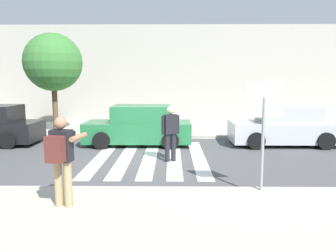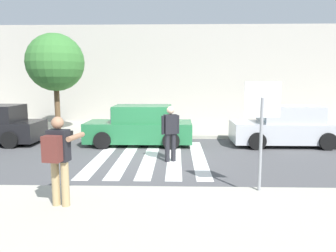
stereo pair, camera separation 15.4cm
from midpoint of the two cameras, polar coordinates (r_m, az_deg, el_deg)
name	(u,v)px [view 1 (the left image)]	position (r m, az deg, el deg)	size (l,w,h in m)	color
ground_plane	(150,159)	(10.70, -3.63, -5.69)	(120.00, 120.00, 0.00)	#4C4C4F
sidewalk_far	(158,129)	(16.57, -2.08, -0.50)	(60.00, 4.80, 0.14)	#B2AD9E
building_facade_far	(160,76)	(20.78, -1.53, 8.78)	(56.00, 4.00, 5.59)	#ADA89E
crosswalk_stripe_0	(102,157)	(11.12, -11.84, -5.29)	(0.44, 5.20, 0.01)	silver
crosswalk_stripe_1	(126,157)	(10.98, -7.74, -5.36)	(0.44, 5.20, 0.01)	silver
crosswalk_stripe_2	(150,157)	(10.89, -3.55, -5.42)	(0.44, 5.20, 0.01)	silver
crosswalk_stripe_3	(174,157)	(10.86, 0.68, -5.44)	(0.44, 5.20, 0.01)	silver
crosswalk_stripe_4	(198,157)	(10.89, 4.91, -5.43)	(0.44, 5.20, 0.01)	silver
stop_sign	(264,112)	(7.25, 15.76, 2.34)	(0.76, 0.08, 2.36)	gray
photographer_with_backpack	(61,154)	(6.47, -18.77, -4.64)	(0.67, 0.90, 1.72)	tan
pedestrian_crossing	(170,131)	(10.13, 0.00, -0.82)	(0.55, 0.35, 1.72)	#232328
parked_car_green	(139,126)	(12.86, -5.39, -0.08)	(4.10, 1.92, 1.55)	#236B3D
parked_car_silver	(285,127)	(13.50, 19.37, -0.11)	(4.10, 1.92, 1.55)	#B7BABF
street_tree_west	(53,63)	(15.84, -19.66, 10.36)	(2.59, 2.59, 4.47)	brown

